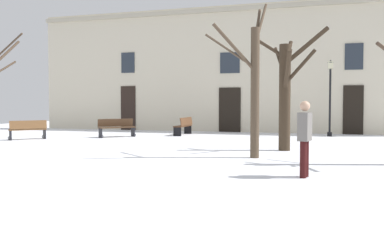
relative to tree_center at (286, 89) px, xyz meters
name	(u,v)px	position (x,y,z in m)	size (l,w,h in m)	color
ground_plane	(176,152)	(-3.49, -1.35, -2.08)	(37.78, 37.78, 0.00)	white
building_facade	(232,68)	(-3.49, 8.54, 1.50)	(23.62, 0.60, 7.05)	beige
tree_center	(286,89)	(0.00, 0.00, 0.00)	(2.41, 2.00, 4.20)	#382B1E
tree_left_of_center	(254,83)	(-0.82, -2.11, 0.12)	(1.67, 2.03, 4.74)	#4C3D2D
streetlamp	(330,90)	(1.70, 6.78, 0.19)	(0.30, 0.30, 3.70)	black
bench_back_to_back_left	(117,127)	(-8.03, 3.40, -1.62)	(1.50, 1.57, 0.87)	#3D2819
bench_near_lamp	(184,126)	(-5.35, 5.50, -1.61)	(0.52, 1.75, 0.90)	#51331E
bench_back_to_back_right	(28,130)	(-11.19, 1.10, -1.64)	(1.35, 1.44, 0.85)	brown
person_crossing_plaza	(305,135)	(0.67, -5.01, -1.17)	(0.31, 0.42, 1.65)	#350F0F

